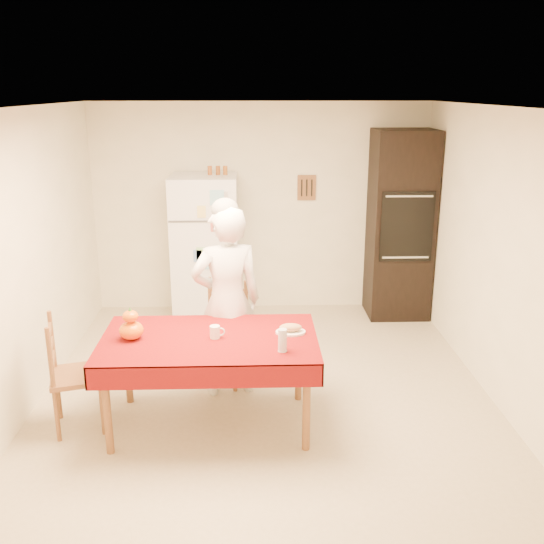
{
  "coord_description": "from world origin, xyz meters",
  "views": [
    {
      "loc": [
        -0.11,
        -4.96,
        2.64
      ],
      "look_at": [
        0.07,
        0.2,
        1.07
      ],
      "focal_mm": 40.0,
      "sensor_mm": 36.0,
      "label": 1
    }
  ],
  "objects_px": {
    "refrigerator": "(206,249)",
    "chair_far": "(224,328)",
    "oven_cabinet": "(400,225)",
    "dining_table": "(209,346)",
    "bread_plate": "(291,332)",
    "coffee_mug": "(215,332)",
    "seated_woman": "(227,302)",
    "pumpkin_lower": "(131,330)",
    "chair_left": "(68,370)",
    "wine_glass": "(283,340)"
  },
  "relations": [
    {
      "from": "oven_cabinet",
      "to": "bread_plate",
      "type": "bearing_deg",
      "value": -120.85
    },
    {
      "from": "oven_cabinet",
      "to": "chair_far",
      "type": "bearing_deg",
      "value": -140.62
    },
    {
      "from": "oven_cabinet",
      "to": "coffee_mug",
      "type": "xyz_separation_m",
      "value": [
        -2.04,
        -2.48,
        -0.29
      ]
    },
    {
      "from": "refrigerator",
      "to": "pumpkin_lower",
      "type": "height_order",
      "value": "refrigerator"
    },
    {
      "from": "chair_far",
      "to": "oven_cabinet",
      "type": "bearing_deg",
      "value": 57.38
    },
    {
      "from": "chair_far",
      "to": "wine_glass",
      "type": "bearing_deg",
      "value": -48.35
    },
    {
      "from": "bread_plate",
      "to": "wine_glass",
      "type": "bearing_deg",
      "value": -103.53
    },
    {
      "from": "seated_woman",
      "to": "refrigerator",
      "type": "bearing_deg",
      "value": -94.53
    },
    {
      "from": "chair_left",
      "to": "seated_woman",
      "type": "height_order",
      "value": "seated_woman"
    },
    {
      "from": "chair_far",
      "to": "seated_woman",
      "type": "height_order",
      "value": "seated_woman"
    },
    {
      "from": "wine_glass",
      "to": "oven_cabinet",
      "type": "bearing_deg",
      "value": 61.06
    },
    {
      "from": "dining_table",
      "to": "coffee_mug",
      "type": "height_order",
      "value": "coffee_mug"
    },
    {
      "from": "oven_cabinet",
      "to": "chair_left",
      "type": "height_order",
      "value": "oven_cabinet"
    },
    {
      "from": "dining_table",
      "to": "pumpkin_lower",
      "type": "distance_m",
      "value": 0.62
    },
    {
      "from": "pumpkin_lower",
      "to": "wine_glass",
      "type": "bearing_deg",
      "value": -13.08
    },
    {
      "from": "chair_far",
      "to": "coffee_mug",
      "type": "distance_m",
      "value": 0.89
    },
    {
      "from": "chair_left",
      "to": "bread_plate",
      "type": "height_order",
      "value": "chair_left"
    },
    {
      "from": "chair_far",
      "to": "chair_left",
      "type": "bearing_deg",
      "value": -126.85
    },
    {
      "from": "coffee_mug",
      "to": "oven_cabinet",
      "type": "bearing_deg",
      "value": 50.61
    },
    {
      "from": "chair_left",
      "to": "oven_cabinet",
      "type": "bearing_deg",
      "value": -67.18
    },
    {
      "from": "pumpkin_lower",
      "to": "dining_table",
      "type": "bearing_deg",
      "value": -0.03
    },
    {
      "from": "pumpkin_lower",
      "to": "bread_plate",
      "type": "bearing_deg",
      "value": 3.29
    },
    {
      "from": "oven_cabinet",
      "to": "chair_far",
      "type": "height_order",
      "value": "oven_cabinet"
    },
    {
      "from": "oven_cabinet",
      "to": "chair_far",
      "type": "relative_size",
      "value": 2.32
    },
    {
      "from": "coffee_mug",
      "to": "pumpkin_lower",
      "type": "bearing_deg",
      "value": 179.79
    },
    {
      "from": "oven_cabinet",
      "to": "bread_plate",
      "type": "relative_size",
      "value": 9.17
    },
    {
      "from": "pumpkin_lower",
      "to": "bread_plate",
      "type": "height_order",
      "value": "pumpkin_lower"
    },
    {
      "from": "dining_table",
      "to": "coffee_mug",
      "type": "relative_size",
      "value": 17.0
    },
    {
      "from": "seated_woman",
      "to": "pumpkin_lower",
      "type": "distance_m",
      "value": 0.92
    },
    {
      "from": "refrigerator",
      "to": "oven_cabinet",
      "type": "bearing_deg",
      "value": 1.18
    },
    {
      "from": "chair_left",
      "to": "bread_plate",
      "type": "relative_size",
      "value": 3.96
    },
    {
      "from": "oven_cabinet",
      "to": "chair_far",
      "type": "distance_m",
      "value": 2.66
    },
    {
      "from": "refrigerator",
      "to": "coffee_mug",
      "type": "distance_m",
      "value": 2.44
    },
    {
      "from": "chair_left",
      "to": "wine_glass",
      "type": "xyz_separation_m",
      "value": [
        1.68,
        -0.26,
        0.34
      ]
    },
    {
      "from": "refrigerator",
      "to": "oven_cabinet",
      "type": "xyz_separation_m",
      "value": [
        2.28,
        0.05,
        0.25
      ]
    },
    {
      "from": "coffee_mug",
      "to": "pumpkin_lower",
      "type": "height_order",
      "value": "pumpkin_lower"
    },
    {
      "from": "bread_plate",
      "to": "seated_woman",
      "type": "bearing_deg",
      "value": 136.65
    },
    {
      "from": "chair_far",
      "to": "pumpkin_lower",
      "type": "xyz_separation_m",
      "value": [
        -0.68,
        -0.83,
        0.33
      ]
    },
    {
      "from": "pumpkin_lower",
      "to": "bread_plate",
      "type": "xyz_separation_m",
      "value": [
        1.25,
        0.07,
        -0.06
      ]
    },
    {
      "from": "coffee_mug",
      "to": "dining_table",
      "type": "bearing_deg",
      "value": 177.59
    },
    {
      "from": "dining_table",
      "to": "bread_plate",
      "type": "relative_size",
      "value": 7.08
    },
    {
      "from": "refrigerator",
      "to": "coffee_mug",
      "type": "relative_size",
      "value": 17.0
    },
    {
      "from": "refrigerator",
      "to": "chair_left",
      "type": "relative_size",
      "value": 1.79
    },
    {
      "from": "refrigerator",
      "to": "chair_far",
      "type": "bearing_deg",
      "value": -80.15
    },
    {
      "from": "seated_woman",
      "to": "pumpkin_lower",
      "type": "height_order",
      "value": "seated_woman"
    },
    {
      "from": "pumpkin_lower",
      "to": "coffee_mug",
      "type": "bearing_deg",
      "value": -0.21
    },
    {
      "from": "chair_left",
      "to": "chair_far",
      "type": "bearing_deg",
      "value": -69.88
    },
    {
      "from": "chair_left",
      "to": "dining_table",
      "type": "bearing_deg",
      "value": -104.43
    },
    {
      "from": "seated_woman",
      "to": "coffee_mug",
      "type": "xyz_separation_m",
      "value": [
        -0.07,
        -0.57,
        -0.04
      ]
    },
    {
      "from": "refrigerator",
      "to": "wine_glass",
      "type": "relative_size",
      "value": 9.66
    }
  ]
}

